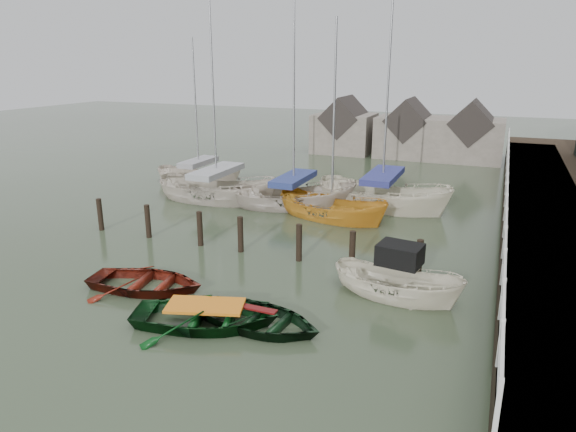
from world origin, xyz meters
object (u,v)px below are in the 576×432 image
at_px(rowboat_green, 206,325).
at_px(sailboat_a, 218,199).
at_px(rowboat_dkgreen, 260,327).
at_px(motorboat, 396,294).
at_px(rowboat_red, 147,289).
at_px(sailboat_b, 294,205).
at_px(sailboat_d, 381,206).
at_px(sailboat_c, 331,217).
at_px(sailboat_e, 199,182).

xyz_separation_m(rowboat_green, sailboat_a, (-6.40, 11.64, 0.06)).
xyz_separation_m(rowboat_dkgreen, motorboat, (3.10, 3.33, 0.10)).
relative_size(rowboat_red, rowboat_dkgreen, 1.05).
relative_size(rowboat_dkgreen, sailboat_b, 0.29).
bearing_deg(sailboat_d, rowboat_green, -176.38).
xyz_separation_m(rowboat_red, rowboat_dkgreen, (4.43, -0.80, 0.00)).
relative_size(rowboat_green, sailboat_c, 0.41).
distance_m(rowboat_red, sailboat_b, 10.83).
distance_m(rowboat_green, rowboat_dkgreen, 1.51).
height_order(rowboat_red, sailboat_c, sailboat_c).
bearing_deg(motorboat, rowboat_red, 116.34).
height_order(sailboat_d, sailboat_e, sailboat_d).
bearing_deg(rowboat_green, sailboat_b, -7.21).
relative_size(rowboat_dkgreen, sailboat_e, 0.39).
relative_size(rowboat_red, motorboat, 0.88).
relative_size(motorboat, sailboat_c, 0.43).
height_order(rowboat_red, motorboat, motorboat).
xyz_separation_m(sailboat_b, sailboat_d, (4.10, 1.59, -0.01)).
bearing_deg(sailboat_b, motorboat, -161.99).
xyz_separation_m(rowboat_green, sailboat_e, (-9.45, 14.75, 0.07)).
height_order(rowboat_red, sailboat_e, sailboat_e).
distance_m(rowboat_green, sailboat_a, 13.29).
height_order(motorboat, sailboat_d, sailboat_d).
xyz_separation_m(rowboat_red, sailboat_c, (3.07, 9.75, 0.01)).
bearing_deg(sailboat_b, rowboat_dkgreen, 176.26).
bearing_deg(sailboat_b, rowboat_red, 154.72).
relative_size(motorboat, sailboat_d, 0.35).
distance_m(rowboat_red, rowboat_dkgreen, 4.50).
bearing_deg(sailboat_e, sailboat_d, -103.72).
relative_size(motorboat, sailboat_a, 0.39).
relative_size(rowboat_dkgreen, sailboat_a, 0.32).
bearing_deg(sailboat_a, sailboat_d, -78.32).
distance_m(sailboat_a, sailboat_c, 6.52).
height_order(rowboat_green, sailboat_e, sailboat_e).
height_order(rowboat_green, sailboat_d, sailboat_d).
relative_size(rowboat_red, sailboat_c, 0.38).
distance_m(sailboat_c, sailboat_e, 10.25).
bearing_deg(sailboat_c, sailboat_a, 99.09).
relative_size(rowboat_dkgreen, motorboat, 0.84).
xyz_separation_m(sailboat_b, sailboat_c, (2.34, -1.06, -0.05)).
bearing_deg(sailboat_a, motorboat, -127.67).
bearing_deg(sailboat_b, rowboat_green, 169.21).
relative_size(rowboat_red, rowboat_green, 0.93).
relative_size(rowboat_red, sailboat_a, 0.34).
relative_size(sailboat_a, sailboat_d, 0.91).
distance_m(rowboat_red, motorboat, 7.94).
distance_m(sailboat_b, sailboat_c, 2.57).
height_order(sailboat_a, sailboat_e, sailboat_a).
height_order(sailboat_c, sailboat_d, sailboat_d).
distance_m(sailboat_a, sailboat_b, 4.16).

